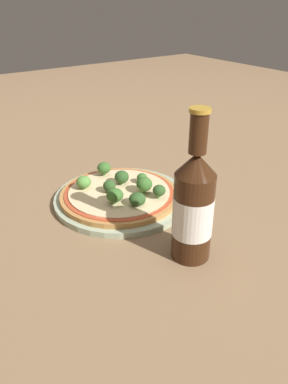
{
  "coord_description": "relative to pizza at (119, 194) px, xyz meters",
  "views": [
    {
      "loc": [
        0.59,
        -0.36,
        0.38
      ],
      "look_at": [
        0.1,
        -0.01,
        0.06
      ],
      "focal_mm": 35.0,
      "sensor_mm": 36.0,
      "label": 1
    }
  ],
  "objects": [
    {
      "name": "broccoli_floret_5",
      "position": [
        0.07,
        -0.0,
        0.02
      ],
      "size": [
        0.03,
        0.03,
        0.03
      ],
      "color": "#7A9E5B",
      "rests_on": "pizza"
    },
    {
      "name": "broccoli_floret_8",
      "position": [
        -0.0,
        0.06,
        0.02
      ],
      "size": [
        0.02,
        0.02,
        0.02
      ],
      "color": "#7A9E5B",
      "rests_on": "pizza"
    },
    {
      "name": "plate",
      "position": [
        -0.0,
        0.01,
        -0.01
      ],
      "size": [
        0.28,
        0.28,
        0.01
      ],
      "color": "#A3B293",
      "rests_on": "ground_plane"
    },
    {
      "name": "broccoli_floret_2",
      "position": [
        0.07,
        0.05,
        0.02
      ],
      "size": [
        0.03,
        0.03,
        0.03
      ],
      "color": "#7A9E5B",
      "rests_on": "pizza"
    },
    {
      "name": "broccoli_floret_1",
      "position": [
        0.04,
        -0.03,
        0.02
      ],
      "size": [
        0.03,
        0.03,
        0.03
      ],
      "color": "#7A9E5B",
      "rests_on": "pizza"
    },
    {
      "name": "beer_bottle",
      "position": [
        0.22,
        0.0,
        0.07
      ],
      "size": [
        0.06,
        0.06,
        0.25
      ],
      "color": "#381E0F",
      "rests_on": "ground_plane"
    },
    {
      "name": "broccoli_floret_6",
      "position": [
        0.04,
        0.04,
        0.03
      ],
      "size": [
        0.03,
        0.03,
        0.03
      ],
      "color": "#7A9E5B",
      "rests_on": "pizza"
    },
    {
      "name": "broccoli_floret_7",
      "position": [
        -0.05,
        -0.05,
        0.02
      ],
      "size": [
        0.03,
        0.03,
        0.03
      ],
      "color": "#7A9E5B",
      "rests_on": "pizza"
    },
    {
      "name": "broccoli_floret_0",
      "position": [
        -0.08,
        0.01,
        0.03
      ],
      "size": [
        0.03,
        0.03,
        0.03
      ],
      "color": "#7A9E5B",
      "rests_on": "pizza"
    },
    {
      "name": "broccoli_floret_4",
      "position": [
        -0.02,
        0.02,
        0.02
      ],
      "size": [
        0.03,
        0.03,
        0.03
      ],
      "color": "#7A9E5B",
      "rests_on": "pizza"
    },
    {
      "name": "ground_plane",
      "position": [
        -0.01,
        0.01,
        -0.02
      ],
      "size": [
        3.0,
        3.0,
        0.0
      ],
      "primitive_type": "plane",
      "color": "#846647"
    },
    {
      "name": "pizza",
      "position": [
        0.0,
        0.0,
        0.0
      ],
      "size": [
        0.24,
        0.24,
        0.01
      ],
      "color": "#B77F42",
      "rests_on": "plate"
    },
    {
      "name": "broccoli_floret_3",
      "position": [
        -0.01,
        -0.02,
        0.02
      ],
      "size": [
        0.03,
        0.03,
        0.03
      ],
      "color": "#7A9E5B",
      "rests_on": "pizza"
    }
  ]
}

